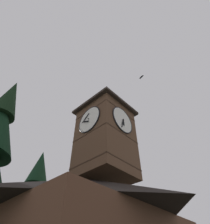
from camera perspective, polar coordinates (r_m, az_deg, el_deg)
clock_tower at (r=17.15m, az=0.12°, el=-6.79°), size 4.71×4.71×9.86m
moon at (r=57.39m, az=-26.07°, el=-25.39°), size 2.31×2.31×2.31m
flying_bird_high at (r=25.63m, az=10.99°, el=10.38°), size 0.30×0.69×0.14m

